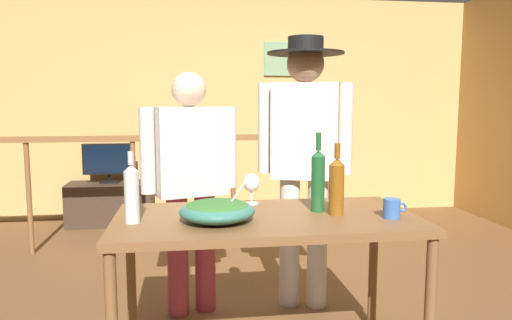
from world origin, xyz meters
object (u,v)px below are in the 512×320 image
object	(u,v)px
framed_picture	(285,59)
wine_bottle_green	(318,179)
serving_table	(266,231)
mug_blue	(392,208)
stair_railing	(199,171)
person_standing_right	(304,147)
tv_console	(111,203)
wine_bottle_amber	(337,185)
salad_bowl	(217,210)
person_standing_left	(190,174)
flat_screen_tv	(109,160)
wine_bottle_clear	(132,193)
wine_glass	(251,184)

from	to	relation	value
framed_picture	wine_bottle_green	size ratio (longest dim) A/B	1.26
serving_table	mug_blue	xyz separation A→B (m)	(0.58, -0.13, 0.12)
stair_railing	person_standing_right	distance (m)	1.55
framed_picture	tv_console	xyz separation A→B (m)	(-1.99, -0.29, -1.60)
framed_picture	wine_bottle_amber	size ratio (longest dim) A/B	1.43
salad_bowl	person_standing_left	xyz separation A→B (m)	(-0.12, 0.79, 0.05)
person_standing_left	mug_blue	bearing A→B (deg)	121.28
serving_table	wine_bottle_amber	distance (m)	0.41
salad_bowl	wine_bottle_amber	distance (m)	0.60
stair_railing	person_standing_left	xyz separation A→B (m)	(-0.09, -1.37, 0.18)
tv_console	serving_table	world-z (taller)	serving_table
stair_railing	mug_blue	distance (m)	2.37
person_standing_left	flat_screen_tv	bearing A→B (deg)	-86.79
serving_table	wine_bottle_amber	bearing A→B (deg)	-4.25
framed_picture	mug_blue	distance (m)	3.62
tv_console	salad_bowl	distance (m)	3.34
person_standing_left	person_standing_right	distance (m)	0.74
tv_console	wine_bottle_green	bearing A→B (deg)	-63.47
salad_bowl	wine_bottle_clear	distance (m)	0.40
stair_railing	wine_glass	bearing A→B (deg)	-82.45
wine_glass	person_standing_right	world-z (taller)	person_standing_right
wine_glass	wine_bottle_green	size ratio (longest dim) A/B	0.42
wine_bottle_green	stair_railing	bearing A→B (deg)	105.20
framed_picture	person_standing_left	bearing A→B (deg)	-113.20
salad_bowl	wine_bottle_green	bearing A→B (deg)	15.38
wine_bottle_amber	wine_bottle_green	xyz separation A→B (m)	(-0.07, 0.08, 0.02)
person_standing_right	serving_table	bearing A→B (deg)	80.07
flat_screen_tv	person_standing_left	distance (m)	2.48
wine_glass	wine_bottle_clear	xyz separation A→B (m)	(-0.59, -0.32, 0.03)
framed_picture	person_standing_right	xyz separation A→B (m)	(-0.41, -2.64, -0.78)
salad_bowl	stair_railing	bearing A→B (deg)	90.84
wine_glass	person_standing_right	distance (m)	0.61
wine_bottle_green	salad_bowl	bearing A→B (deg)	-164.62
serving_table	person_standing_right	world-z (taller)	person_standing_right
serving_table	wine_bottle_green	world-z (taller)	wine_bottle_green
serving_table	wine_bottle_green	bearing A→B (deg)	11.96
wine_bottle_green	wine_bottle_clear	bearing A→B (deg)	-173.06
salad_bowl	wine_bottle_amber	size ratio (longest dim) A/B	1.00
wine_bottle_clear	mug_blue	size ratio (longest dim) A/B	2.81
serving_table	salad_bowl	xyz separation A→B (m)	(-0.24, -0.08, 0.13)
salad_bowl	serving_table	bearing A→B (deg)	19.08
salad_bowl	mug_blue	xyz separation A→B (m)	(0.83, -0.05, -0.01)
flat_screen_tv	person_standing_left	bearing A→B (deg)	-69.61
framed_picture	serving_table	distance (m)	3.61
serving_table	wine_bottle_clear	size ratio (longest dim) A/B	4.45
person_standing_right	mug_blue	bearing A→B (deg)	122.14
serving_table	person_standing_right	xyz separation A→B (m)	(0.36, 0.70, 0.34)
salad_bowl	person_standing_left	distance (m)	0.80
stair_railing	serving_table	bearing A→B (deg)	-82.45
tv_console	wine_glass	xyz separation A→B (m)	(1.19, -2.78, 0.67)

